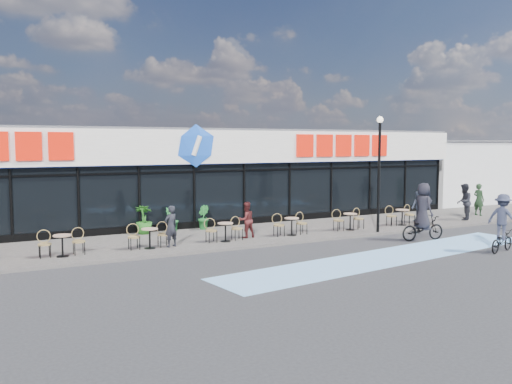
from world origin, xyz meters
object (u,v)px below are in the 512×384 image
at_px(potted_plant_mid, 172,219).
at_px(pedestrian_c, 464,202).
at_px(cyclist_a, 502,226).
at_px(lamp_post, 379,163).
at_px(patron_left, 171,226).
at_px(patron_right, 246,220).
at_px(pedestrian_a, 418,207).
at_px(pedestrian_b, 479,199).
at_px(cyclist_b, 423,218).
at_px(potted_plant_left, 144,219).
at_px(potted_plant_right, 203,217).

distance_m(potted_plant_mid, pedestrian_c, 14.43).
relative_size(pedestrian_c, cyclist_a, 0.86).
relative_size(lamp_post, patron_left, 3.23).
relative_size(patron_right, pedestrian_a, 0.96).
bearing_deg(lamp_post, pedestrian_b, 11.74).
bearing_deg(pedestrian_a, cyclist_a, -7.08).
bearing_deg(patron_left, patron_right, 166.97).
bearing_deg(cyclist_a, pedestrian_b, 44.48).
height_order(lamp_post, cyclist_b, lamp_post).
distance_m(patron_right, cyclist_a, 9.55).
xyz_separation_m(pedestrian_a, cyclist_a, (-2.21, -6.39, 0.08)).
bearing_deg(patron_left, pedestrian_b, 162.13).
height_order(potted_plant_left, cyclist_a, cyclist_a).
bearing_deg(patron_left, pedestrian_a, 161.15).
relative_size(lamp_post, potted_plant_right, 4.65).
relative_size(pedestrian_b, cyclist_b, 0.73).
bearing_deg(patron_right, patron_left, 3.05).
height_order(patron_right, cyclist_a, cyclist_a).
relative_size(pedestrian_b, cyclist_a, 0.80).
height_order(potted_plant_right, pedestrian_c, pedestrian_c).
xyz_separation_m(patron_right, pedestrian_a, (9.25, -0.07, 0.03)).
xyz_separation_m(pedestrian_a, pedestrian_c, (2.63, -0.43, 0.15)).
height_order(pedestrian_a, pedestrian_c, pedestrian_c).
distance_m(patron_right, pedestrian_a, 9.25).
bearing_deg(patron_right, pedestrian_c, 173.17).
distance_m(patron_right, pedestrian_b, 13.98).
relative_size(potted_plant_left, potted_plant_right, 1.16).
height_order(potted_plant_mid, cyclist_b, cyclist_b).
bearing_deg(pedestrian_a, patron_right, -78.40).
bearing_deg(potted_plant_left, cyclist_b, -32.92).
height_order(patron_left, pedestrian_b, pedestrian_b).
height_order(potted_plant_left, pedestrian_b, pedestrian_b).
bearing_deg(potted_plant_right, potted_plant_left, -179.59).
bearing_deg(potted_plant_right, lamp_post, -33.72).
bearing_deg(potted_plant_right, patron_right, -76.27).
height_order(pedestrian_b, pedestrian_c, pedestrian_c).
bearing_deg(pedestrian_b, patron_left, 90.14).
bearing_deg(patron_left, potted_plant_right, -148.80).
height_order(patron_left, patron_right, patron_left).
relative_size(potted_plant_left, pedestrian_b, 0.73).
bearing_deg(potted_plant_left, cyclist_a, -41.80).
distance_m(lamp_post, pedestrian_b, 8.75).
bearing_deg(potted_plant_right, pedestrian_a, -16.53).
relative_size(pedestrian_a, pedestrian_b, 0.90).
xyz_separation_m(potted_plant_left, potted_plant_right, (2.68, 0.02, -0.08)).
height_order(pedestrian_a, cyclist_b, cyclist_b).
relative_size(lamp_post, potted_plant_left, 4.02).
xyz_separation_m(patron_left, patron_right, (3.32, 0.44, -0.04)).
relative_size(potted_plant_left, patron_left, 0.80).
height_order(lamp_post, potted_plant_left, lamp_post).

